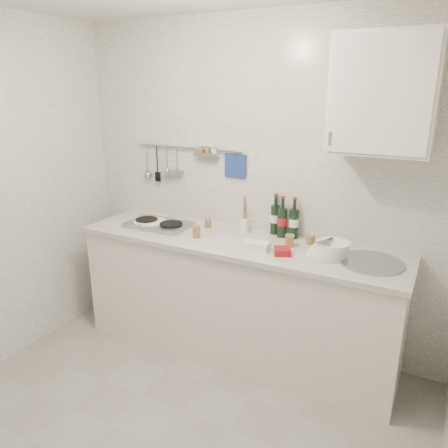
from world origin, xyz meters
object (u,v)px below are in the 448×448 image
wall_cabinet (384,94)px  wine_bottles (284,216)px  plate_stack_hob (149,223)px  utensil_crock (244,224)px  plate_stack_sink (329,249)px

wall_cabinet → wine_bottles: bearing=169.3°
plate_stack_hob → utensil_crock: bearing=15.3°
plate_stack_hob → wine_bottles: size_ratio=0.90×
wall_cabinet → plate_stack_sink: bearing=-151.9°
utensil_crock → wall_cabinet: bearing=-4.3°
wine_bottles → plate_stack_hob: bearing=-166.3°
plate_stack_sink → utensil_crock: (-0.71, 0.19, 0.02)m
plate_stack_hob → plate_stack_sink: bearing=0.6°
plate_stack_hob → wall_cabinet: bearing=4.6°
wall_cabinet → plate_stack_hob: wall_cabinet is taller
utensil_crock → wine_bottles: bearing=9.5°
wall_cabinet → wine_bottles: (-0.64, 0.12, -0.87)m
plate_stack_sink → utensil_crock: bearing=165.0°
wine_bottles → utensil_crock: 0.31m
utensil_crock → plate_stack_hob: bearing=-164.7°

